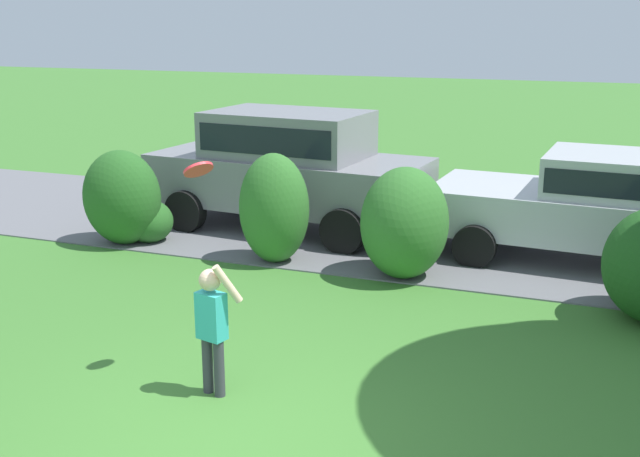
{
  "coord_description": "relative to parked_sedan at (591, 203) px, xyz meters",
  "views": [
    {
      "loc": [
        2.61,
        -4.91,
        3.35
      ],
      "look_at": [
        -0.29,
        2.79,
        1.1
      ],
      "focal_mm": 43.18,
      "sensor_mm": 36.0,
      "label": 1
    }
  ],
  "objects": [
    {
      "name": "child_thrower",
      "position": [
        -3.05,
        -5.48,
        -0.13
      ],
      "size": [
        0.47,
        0.23,
        1.29
      ],
      "color": "#383842",
      "rests_on": "ground"
    },
    {
      "name": "shrub_centre",
      "position": [
        -2.27,
        -1.63,
        -0.1
      ],
      "size": [
        1.16,
        1.26,
        1.49
      ],
      "color": "#33702B",
      "rests_on": "ground"
    },
    {
      "name": "driveway_strip",
      "position": [
        -2.47,
        0.28,
        -0.84
      ],
      "size": [
        28.0,
        4.4,
        0.02
      ],
      "primitive_type": "cube",
      "color": "slate",
      "rests_on": "ground"
    },
    {
      "name": "shrub_centre_left",
      "position": [
        -4.14,
        -1.64,
        -0.06
      ],
      "size": [
        1.0,
        0.89,
        1.57
      ],
      "color": "#33702B",
      "rests_on": "ground"
    },
    {
      "name": "ground_plane",
      "position": [
        -2.47,
        -6.27,
        -0.85
      ],
      "size": [
        80.0,
        80.0,
        0.0
      ],
      "primitive_type": "plane",
      "color": "#3D752D"
    },
    {
      "name": "frisbee",
      "position": [
        -3.32,
        -5.14,
        1.18
      ],
      "size": [
        0.3,
        0.27,
        0.24
      ],
      "color": "red"
    },
    {
      "name": "shrub_near_tree",
      "position": [
        -6.63,
        -1.56,
        -0.19
      ],
      "size": [
        1.31,
        1.08,
        1.45
      ],
      "color": "#286023",
      "rests_on": "ground"
    },
    {
      "name": "parked_sedan",
      "position": [
        0.0,
        0.0,
        0.0
      ],
      "size": [
        4.5,
        2.3,
        1.56
      ],
      "color": "silver",
      "rests_on": "ground"
    },
    {
      "name": "parked_suv",
      "position": [
        -4.68,
        0.16,
        0.23
      ],
      "size": [
        4.83,
        2.39,
        1.92
      ],
      "color": "gray",
      "rests_on": "ground"
    }
  ]
}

